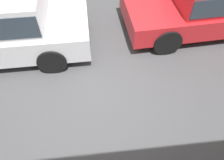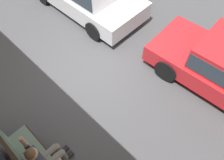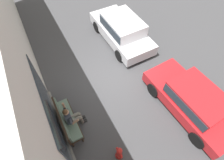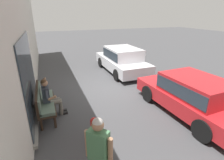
% 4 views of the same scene
% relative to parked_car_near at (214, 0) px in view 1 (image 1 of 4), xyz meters
% --- Properties ---
extents(ground_plane, '(60.00, 60.00, 0.00)m').
position_rel_parked_car_near_xyz_m(ground_plane, '(3.06, 1.88, -0.74)').
color(ground_plane, '#424244').
extents(parked_car_near, '(4.20, 2.00, 1.35)m').
position_rel_parked_car_near_xyz_m(parked_car_near, '(0.00, 0.00, 0.00)').
color(parked_car_near, red).
rests_on(parked_car_near, ground_plane).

